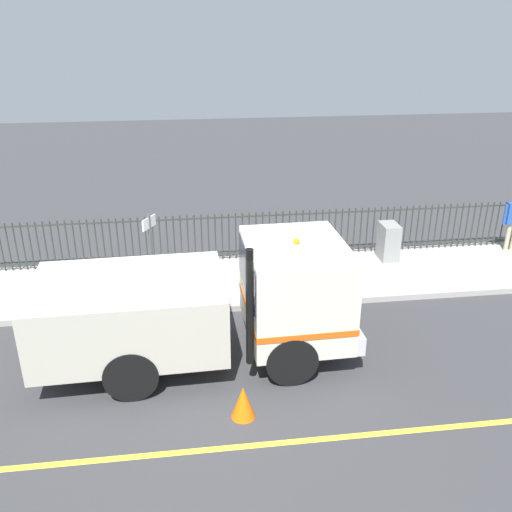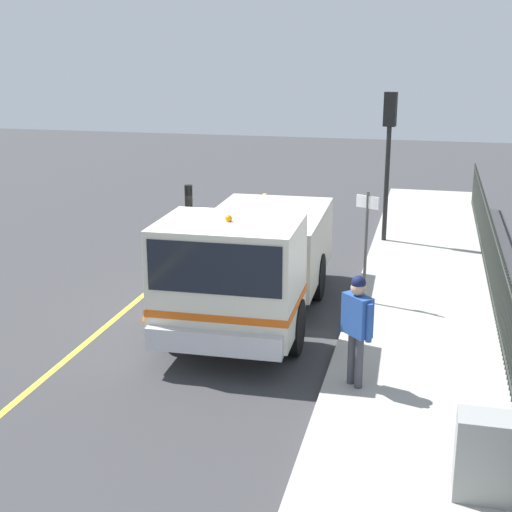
# 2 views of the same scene
# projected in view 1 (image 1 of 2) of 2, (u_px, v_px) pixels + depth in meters

# --- Properties ---
(ground_plane) EXTENTS (57.12, 57.12, 0.00)m
(ground_plane) POSITION_uv_depth(u_px,v_px,m) (190.00, 363.00, 10.72)
(ground_plane) COLOR #38383A
(ground_plane) RESTS_ON ground
(sidewalk_slab) EXTENTS (2.90, 25.96, 0.14)m
(sidewalk_slab) POSITION_uv_depth(u_px,v_px,m) (187.00, 284.00, 13.75)
(sidewalk_slab) COLOR #A3A099
(sidewalk_slab) RESTS_ON ground
(lane_marking) EXTENTS (0.12, 23.37, 0.01)m
(lane_marking) POSITION_uv_depth(u_px,v_px,m) (193.00, 451.00, 8.52)
(lane_marking) COLOR yellow
(lane_marking) RESTS_ON ground
(work_truck) EXTENTS (2.44, 6.02, 2.68)m
(work_truck) POSITION_uv_depth(u_px,v_px,m) (219.00, 299.00, 10.41)
(work_truck) COLOR silver
(work_truck) RESTS_ON ground
(worker_standing) EXTENTS (0.50, 0.50, 1.72)m
(worker_standing) POSITION_uv_depth(u_px,v_px,m) (316.00, 251.00, 12.78)
(worker_standing) COLOR #264C99
(worker_standing) RESTS_ON sidewalk_slab
(iron_fence) EXTENTS (0.04, 22.11, 1.30)m
(iron_fence) POSITION_uv_depth(u_px,v_px,m) (185.00, 238.00, 14.61)
(iron_fence) COLOR #2D332D
(iron_fence) RESTS_ON sidewalk_slab
(utility_cabinet) EXTENTS (0.67, 0.45, 0.99)m
(utility_cabinet) POSITION_uv_depth(u_px,v_px,m) (388.00, 241.00, 14.85)
(utility_cabinet) COLOR gray
(utility_cabinet) RESTS_ON sidewalk_slab
(traffic_cone) EXTENTS (0.41, 0.41, 0.58)m
(traffic_cone) POSITION_uv_depth(u_px,v_px,m) (243.00, 402.00, 9.16)
(traffic_cone) COLOR orange
(traffic_cone) RESTS_ON ground
(street_sign) EXTENTS (0.45, 0.27, 2.22)m
(street_sign) POSITION_uv_depth(u_px,v_px,m) (151.00, 250.00, 11.98)
(street_sign) COLOR #4C4C4C
(street_sign) RESTS_ON sidewalk_slab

